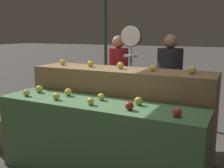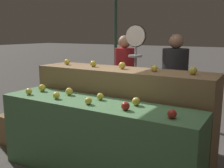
# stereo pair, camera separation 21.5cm
# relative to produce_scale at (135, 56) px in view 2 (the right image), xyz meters

# --- Properties ---
(display_counter_front) EXTENTS (2.30, 0.55, 0.86)m
(display_counter_front) POSITION_rel_produce_scale_xyz_m (0.13, -1.25, -0.83)
(display_counter_front) COLOR #4C7A4C
(display_counter_front) RESTS_ON ground_plane
(display_counter_back) EXTENTS (2.30, 0.55, 1.14)m
(display_counter_back) POSITION_rel_produce_scale_xyz_m (0.13, -0.65, -0.69)
(display_counter_back) COLOR olive
(display_counter_back) RESTS_ON ground_plane
(apple_front_0) EXTENTS (0.08, 0.08, 0.08)m
(apple_front_0) POSITION_rel_produce_scale_xyz_m (-0.74, -1.37, -0.36)
(apple_front_0) COLOR yellow
(apple_front_0) RESTS_ON display_counter_front
(apple_front_1) EXTENTS (0.08, 0.08, 0.08)m
(apple_front_1) POSITION_rel_produce_scale_xyz_m (-0.31, -1.36, -0.36)
(apple_front_1) COLOR yellow
(apple_front_1) RESTS_ON display_counter_front
(apple_front_2) EXTENTS (0.08, 0.08, 0.08)m
(apple_front_2) POSITION_rel_produce_scale_xyz_m (0.13, -1.36, -0.36)
(apple_front_2) COLOR yellow
(apple_front_2) RESTS_ON display_counter_front
(apple_front_3) EXTENTS (0.08, 0.08, 0.08)m
(apple_front_3) POSITION_rel_produce_scale_xyz_m (0.56, -1.35, -0.36)
(apple_front_3) COLOR #AD281E
(apple_front_3) RESTS_ON display_counter_front
(apple_front_4) EXTENTS (0.08, 0.08, 0.08)m
(apple_front_4) POSITION_rel_produce_scale_xyz_m (1.01, -1.36, -0.36)
(apple_front_4) COLOR #B72D23
(apple_front_4) RESTS_ON display_counter_front
(apple_front_5) EXTENTS (0.09, 0.09, 0.09)m
(apple_front_5) POSITION_rel_produce_scale_xyz_m (-0.73, -1.16, -0.35)
(apple_front_5) COLOR gold
(apple_front_5) RESTS_ON display_counter_front
(apple_front_6) EXTENTS (0.09, 0.09, 0.09)m
(apple_front_6) POSITION_rel_produce_scale_xyz_m (-0.31, -1.14, -0.36)
(apple_front_6) COLOR yellow
(apple_front_6) RESTS_ON display_counter_front
(apple_front_7) EXTENTS (0.08, 0.08, 0.08)m
(apple_front_7) POSITION_rel_produce_scale_xyz_m (0.13, -1.14, -0.36)
(apple_front_7) COLOR gold
(apple_front_7) RESTS_ON display_counter_front
(apple_front_8) EXTENTS (0.08, 0.08, 0.08)m
(apple_front_8) POSITION_rel_produce_scale_xyz_m (0.57, -1.14, -0.36)
(apple_front_8) COLOR gold
(apple_front_8) RESTS_ON display_counter_front
(apple_back_0) EXTENTS (0.08, 0.08, 0.08)m
(apple_back_0) POSITION_rel_produce_scale_xyz_m (-0.75, -0.65, -0.07)
(apple_back_0) COLOR gold
(apple_back_0) RESTS_ON display_counter_back
(apple_back_1) EXTENTS (0.08, 0.08, 0.08)m
(apple_back_1) POSITION_rel_produce_scale_xyz_m (-0.30, -0.65, -0.07)
(apple_back_1) COLOR gold
(apple_back_1) RESTS_ON display_counter_back
(apple_back_2) EXTENTS (0.09, 0.09, 0.09)m
(apple_back_2) POSITION_rel_produce_scale_xyz_m (0.14, -0.65, -0.07)
(apple_back_2) COLOR yellow
(apple_back_2) RESTS_ON display_counter_back
(apple_back_3) EXTENTS (0.08, 0.08, 0.08)m
(apple_back_3) POSITION_rel_produce_scale_xyz_m (0.56, -0.65, -0.07)
(apple_back_3) COLOR yellow
(apple_back_3) RESTS_ON display_counter_back
(apple_back_4) EXTENTS (0.09, 0.09, 0.09)m
(apple_back_4) POSITION_rel_produce_scale_xyz_m (1.00, -0.66, -0.07)
(apple_back_4) COLOR gold
(apple_back_4) RESTS_ON display_counter_back
(produce_scale) EXTENTS (0.32, 0.20, 1.70)m
(produce_scale) POSITION_rel_produce_scale_xyz_m (0.00, 0.00, 0.00)
(produce_scale) COLOR #99999E
(produce_scale) RESTS_ON ground_plane
(person_vendor_at_scale) EXTENTS (0.43, 0.43, 1.55)m
(person_vendor_at_scale) POSITION_rel_produce_scale_xyz_m (-0.34, 0.30, -0.36)
(person_vendor_at_scale) COLOR #2D2D38
(person_vendor_at_scale) RESTS_ON ground_plane
(person_customer_left) EXTENTS (0.47, 0.47, 1.57)m
(person_customer_left) POSITION_rel_produce_scale_xyz_m (0.53, 0.21, -0.36)
(person_customer_left) COLOR #2D2D38
(person_customer_left) RESTS_ON ground_plane
(wooden_crate_side) EXTENTS (0.43, 0.43, 0.43)m
(wooden_crate_side) POSITION_rel_produce_scale_xyz_m (-1.38, -1.06, -1.04)
(wooden_crate_side) COLOR olive
(wooden_crate_side) RESTS_ON ground_plane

